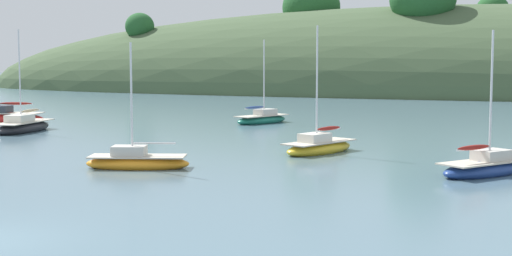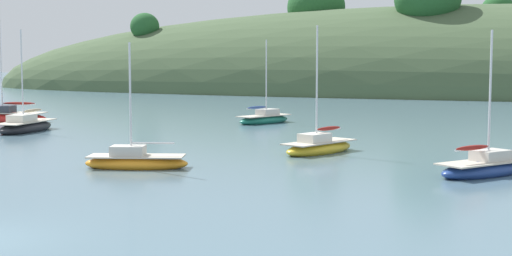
{
  "view_description": "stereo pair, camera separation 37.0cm",
  "coord_description": "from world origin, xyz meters",
  "px_view_note": "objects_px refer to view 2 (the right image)",
  "views": [
    {
      "loc": [
        13.34,
        -14.57,
        4.7
      ],
      "look_at": [
        0.0,
        20.0,
        1.2
      ],
      "focal_mm": 50.98,
      "sensor_mm": 36.0,
      "label": 1
    },
    {
      "loc": [
        13.69,
        -14.44,
        4.7
      ],
      "look_at": [
        0.0,
        20.0,
        1.2
      ],
      "focal_mm": 50.98,
      "sensor_mm": 36.0,
      "label": 2
    }
  ],
  "objects_px": {
    "sailboat_teal_outer": "(6,117)",
    "sailboat_blue_center": "(264,119)",
    "sailboat_black_sloop": "(319,147)",
    "sailboat_grey_yawl": "(26,126)",
    "sailboat_orange_cutter": "(485,167)",
    "sailboat_cream_ketch": "(136,161)"
  },
  "relations": [
    {
      "from": "sailboat_teal_outer",
      "to": "sailboat_cream_ketch",
      "type": "relative_size",
      "value": 1.59
    },
    {
      "from": "sailboat_teal_outer",
      "to": "sailboat_orange_cutter",
      "type": "xyz_separation_m",
      "value": [
        35.37,
        -12.88,
        -0.07
      ]
    },
    {
      "from": "sailboat_grey_yawl",
      "to": "sailboat_blue_center",
      "type": "bearing_deg",
      "value": 43.59
    },
    {
      "from": "sailboat_grey_yawl",
      "to": "sailboat_blue_center",
      "type": "height_order",
      "value": "sailboat_grey_yawl"
    },
    {
      "from": "sailboat_blue_center",
      "to": "sailboat_grey_yawl",
      "type": "bearing_deg",
      "value": -136.41
    },
    {
      "from": "sailboat_teal_outer",
      "to": "sailboat_orange_cutter",
      "type": "relative_size",
      "value": 1.46
    },
    {
      "from": "sailboat_black_sloop",
      "to": "sailboat_orange_cutter",
      "type": "distance_m",
      "value": 9.38
    },
    {
      "from": "sailboat_black_sloop",
      "to": "sailboat_cream_ketch",
      "type": "distance_m",
      "value": 9.85
    },
    {
      "from": "sailboat_black_sloop",
      "to": "sailboat_teal_outer",
      "type": "bearing_deg",
      "value": 162.4
    },
    {
      "from": "sailboat_orange_cutter",
      "to": "sailboat_black_sloop",
      "type": "bearing_deg",
      "value": 152.64
    },
    {
      "from": "sailboat_blue_center",
      "to": "sailboat_teal_outer",
      "type": "bearing_deg",
      "value": -160.41
    },
    {
      "from": "sailboat_blue_center",
      "to": "sailboat_cream_ketch",
      "type": "relative_size",
      "value": 1.13
    },
    {
      "from": "sailboat_grey_yawl",
      "to": "sailboat_orange_cutter",
      "type": "distance_m",
      "value": 30.35
    },
    {
      "from": "sailboat_teal_outer",
      "to": "sailboat_blue_center",
      "type": "xyz_separation_m",
      "value": [
        18.28,
        6.51,
        -0.07
      ]
    },
    {
      "from": "sailboat_teal_outer",
      "to": "sailboat_black_sloop",
      "type": "bearing_deg",
      "value": -17.6
    },
    {
      "from": "sailboat_grey_yawl",
      "to": "sailboat_orange_cutter",
      "type": "bearing_deg",
      "value": -14.72
    },
    {
      "from": "sailboat_blue_center",
      "to": "sailboat_black_sloop",
      "type": "bearing_deg",
      "value": -59.86
    },
    {
      "from": "sailboat_blue_center",
      "to": "sailboat_orange_cutter",
      "type": "xyz_separation_m",
      "value": [
        17.08,
        -19.39,
        -0.01
      ]
    },
    {
      "from": "sailboat_black_sloop",
      "to": "sailboat_orange_cutter",
      "type": "xyz_separation_m",
      "value": [
        8.33,
        -4.31,
        -0.01
      ]
    },
    {
      "from": "sailboat_teal_outer",
      "to": "sailboat_blue_center",
      "type": "height_order",
      "value": "sailboat_teal_outer"
    },
    {
      "from": "sailboat_black_sloop",
      "to": "sailboat_teal_outer",
      "type": "relative_size",
      "value": 0.74
    },
    {
      "from": "sailboat_orange_cutter",
      "to": "sailboat_cream_ketch",
      "type": "height_order",
      "value": "sailboat_orange_cutter"
    }
  ]
}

